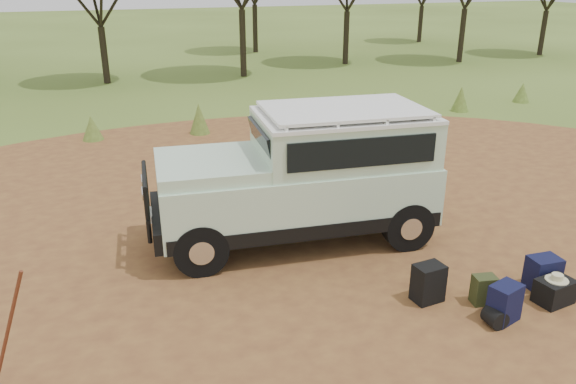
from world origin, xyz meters
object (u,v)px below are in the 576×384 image
object	(u,v)px
backpack_black	(428,283)
walking_staff	(7,335)
safari_vehicle	(305,179)
backpack_navy	(504,303)
backpack_olive	(484,290)
hard_case	(554,291)
duffel_navy	(543,273)

from	to	relation	value
backpack_black	walking_staff	bearing A→B (deg)	175.05
safari_vehicle	backpack_navy	size ratio (longest dim) A/B	9.12
safari_vehicle	walking_staff	size ratio (longest dim) A/B	2.96
backpack_olive	hard_case	xyz separation A→B (m)	(0.98, -0.34, -0.04)
duffel_navy	safari_vehicle	bearing A→B (deg)	137.77
backpack_navy	hard_case	xyz separation A→B (m)	(1.00, 0.10, -0.09)
safari_vehicle	duffel_navy	xyz separation A→B (m)	(2.73, -2.85, -0.88)
safari_vehicle	hard_case	distance (m)	4.25
safari_vehicle	backpack_black	size ratio (longest dim) A/B	8.73
walking_staff	hard_case	size ratio (longest dim) A/B	3.25
backpack_olive	safari_vehicle	bearing A→B (deg)	130.53
hard_case	backpack_navy	bearing A→B (deg)	178.68
backpack_black	backpack_olive	distance (m)	0.79
backpack_navy	duffel_navy	distance (m)	1.24
hard_case	backpack_olive	bearing A→B (deg)	153.32
safari_vehicle	hard_case	size ratio (longest dim) A/B	9.63
backpack_navy	duffel_navy	world-z (taller)	backpack_navy
walking_staff	duffel_navy	world-z (taller)	walking_staff
backpack_navy	hard_case	distance (m)	1.01
backpack_navy	backpack_olive	distance (m)	0.45
walking_staff	backpack_black	xyz separation A→B (m)	(5.45, 0.04, -0.51)
safari_vehicle	hard_case	bearing A→B (deg)	-45.08
backpack_olive	hard_case	distance (m)	1.04
backpack_navy	hard_case	world-z (taller)	backpack_navy
backpack_navy	duffel_navy	bearing A→B (deg)	7.11
backpack_olive	hard_case	bearing A→B (deg)	-8.02
backpack_navy	walking_staff	bearing A→B (deg)	156.74
safari_vehicle	backpack_black	xyz separation A→B (m)	(0.90, -2.54, -0.85)
backpack_black	backpack_olive	xyz separation A→B (m)	(0.71, -0.35, -0.07)
hard_case	safari_vehicle	bearing A→B (deg)	121.39
walking_staff	hard_case	world-z (taller)	walking_staff
safari_vehicle	duffel_navy	bearing A→B (deg)	-39.94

